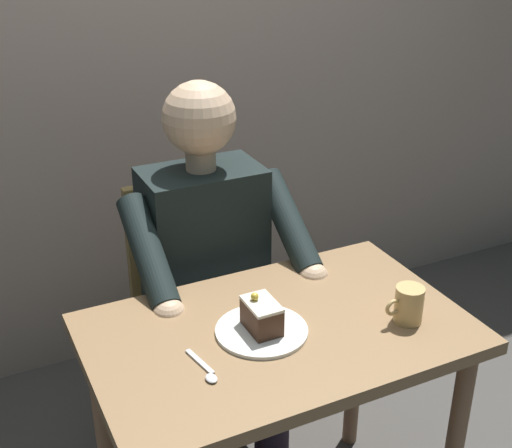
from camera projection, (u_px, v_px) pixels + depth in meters
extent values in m
cube|color=olive|center=(278.00, 334.00, 1.74)|extent=(0.96, 0.60, 0.04)
cylinder|color=#865D41|center=(356.00, 355.00, 2.25)|extent=(0.05, 0.05, 0.72)
cylinder|color=#865D41|center=(105.00, 434.00, 1.92)|extent=(0.05, 0.05, 0.72)
cube|color=olive|center=(205.00, 329.00, 2.29)|extent=(0.42, 0.42, 0.04)
cube|color=olive|center=(182.00, 241.00, 2.34)|extent=(0.38, 0.04, 0.45)
cylinder|color=olive|center=(277.00, 395.00, 2.31)|extent=(0.04, 0.04, 0.42)
cylinder|color=olive|center=(176.00, 428.00, 2.17)|extent=(0.04, 0.04, 0.42)
cylinder|color=olive|center=(233.00, 339.00, 2.60)|extent=(0.04, 0.04, 0.42)
cylinder|color=olive|center=(141.00, 365.00, 2.46)|extent=(0.04, 0.04, 0.42)
cube|color=black|center=(204.00, 253.00, 2.15)|extent=(0.36, 0.22, 0.56)
sphere|color=#D4AD89|center=(199.00, 118.00, 1.96)|extent=(0.21, 0.21, 0.21)
cylinder|color=#D4AD89|center=(201.00, 160.00, 2.01)|extent=(0.09, 0.09, 0.06)
cylinder|color=black|center=(288.00, 222.00, 2.07)|extent=(0.08, 0.33, 0.26)
sphere|color=#D4AD89|center=(314.00, 278.00, 1.99)|extent=(0.09, 0.09, 0.09)
cylinder|color=black|center=(148.00, 252.00, 1.89)|extent=(0.08, 0.33, 0.26)
sphere|color=#D4AD89|center=(169.00, 315.00, 1.81)|extent=(0.09, 0.09, 0.09)
cylinder|color=#342636|center=(247.00, 345.00, 2.21)|extent=(0.13, 0.38, 0.14)
cylinder|color=#342636|center=(195.00, 360.00, 2.14)|extent=(0.13, 0.38, 0.14)
cylinder|color=#342636|center=(272.00, 432.00, 2.16)|extent=(0.11, 0.11, 0.40)
cylinder|color=white|center=(261.00, 330.00, 1.71)|extent=(0.23, 0.23, 0.01)
cube|color=#412618|center=(261.00, 317.00, 1.69)|extent=(0.07, 0.11, 0.07)
cube|color=beige|center=(261.00, 304.00, 1.68)|extent=(0.07, 0.11, 0.01)
sphere|color=gold|center=(255.00, 297.00, 1.68)|extent=(0.02, 0.02, 0.02)
cylinder|color=tan|center=(409.00, 305.00, 1.74)|extent=(0.07, 0.07, 0.10)
torus|color=tan|center=(393.00, 307.00, 1.71)|extent=(0.05, 0.01, 0.05)
cylinder|color=black|center=(410.00, 290.00, 1.72)|extent=(0.06, 0.06, 0.01)
cube|color=silver|center=(200.00, 362.00, 1.60)|extent=(0.03, 0.11, 0.01)
ellipsoid|color=silver|center=(211.00, 378.00, 1.54)|extent=(0.03, 0.04, 0.01)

